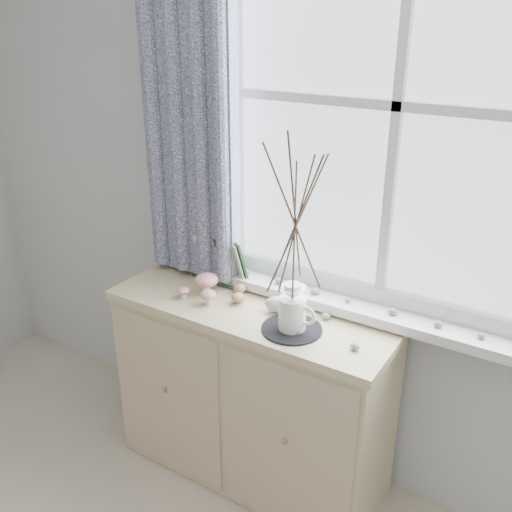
# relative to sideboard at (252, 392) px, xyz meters

# --- Properties ---
(sideboard) EXTENTS (1.20, 0.45, 0.85)m
(sideboard) POSITION_rel_sideboard_xyz_m (0.00, 0.00, 0.00)
(sideboard) COLOR beige
(sideboard) RESTS_ON ground
(botanical_book) EXTENTS (0.32, 0.15, 0.22)m
(botanical_book) POSITION_rel_sideboard_xyz_m (-0.24, 0.10, 0.53)
(botanical_book) COLOR #1E3F25
(botanical_book) RESTS_ON sideboard
(toadstool_cluster) EXTENTS (0.18, 0.16, 0.09)m
(toadstool_cluster) POSITION_rel_sideboard_xyz_m (-0.21, -0.03, 0.48)
(toadstool_cluster) COLOR silver
(toadstool_cluster) RESTS_ON sideboard
(wooden_eggs) EXTENTS (0.09, 0.11, 0.06)m
(wooden_eggs) POSITION_rel_sideboard_xyz_m (-0.08, 0.03, 0.45)
(wooden_eggs) COLOR tan
(wooden_eggs) RESTS_ON sideboard
(songbird_figurine) EXTENTS (0.15, 0.10, 0.07)m
(songbird_figurine) POSITION_rel_sideboard_xyz_m (0.11, 0.02, 0.46)
(songbird_figurine) COLOR beige
(songbird_figurine) RESTS_ON sideboard
(crocheted_doily) EXTENTS (0.23, 0.23, 0.01)m
(crocheted_doily) POSITION_rel_sideboard_xyz_m (0.23, -0.07, 0.43)
(crocheted_doily) COLOR black
(crocheted_doily) RESTS_ON sideboard
(twig_pitcher) EXTENTS (0.29, 0.29, 0.78)m
(twig_pitcher) POSITION_rel_sideboard_xyz_m (0.23, -0.07, 0.87)
(twig_pitcher) COLOR white
(twig_pitcher) RESTS_ON crocheted_doily
(sideboard_pebbles) EXTENTS (0.34, 0.23, 0.02)m
(sideboard_pebbles) POSITION_rel_sideboard_xyz_m (0.30, 0.00, 0.44)
(sideboard_pebbles) COLOR gray
(sideboard_pebbles) RESTS_ON sideboard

